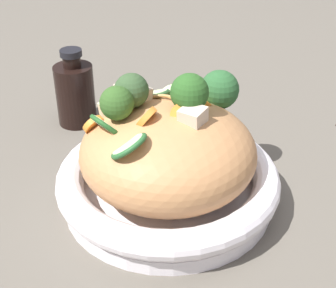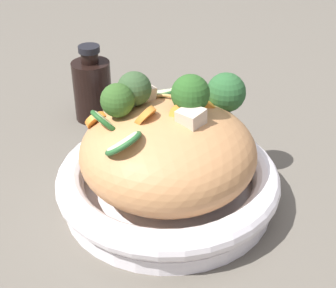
{
  "view_description": "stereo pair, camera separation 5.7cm",
  "coord_description": "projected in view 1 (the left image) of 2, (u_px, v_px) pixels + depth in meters",
  "views": [
    {
      "loc": [
        -0.02,
        -0.49,
        0.39
      ],
      "look_at": [
        0.0,
        0.0,
        0.08
      ],
      "focal_mm": 52.99,
      "sensor_mm": 36.0,
      "label": 1
    },
    {
      "loc": [
        0.04,
        -0.49,
        0.39
      ],
      "look_at": [
        0.0,
        0.0,
        0.08
      ],
      "focal_mm": 52.99,
      "sensor_mm": 36.0,
      "label": 2
    }
  ],
  "objects": [
    {
      "name": "zucchini_slices",
      "position": [
        136.0,
        117.0,
        0.56
      ],
      "size": [
        0.11,
        0.17,
        0.04
      ],
      "color": "beige",
      "rests_on": "serving_bowl"
    },
    {
      "name": "noodle_heap",
      "position": [
        168.0,
        152.0,
        0.58
      ],
      "size": [
        0.21,
        0.21,
        0.11
      ],
      "color": "#B77E4E",
      "rests_on": "serving_bowl"
    },
    {
      "name": "broccoli_florets",
      "position": [
        177.0,
        94.0,
        0.57
      ],
      "size": [
        0.18,
        0.12,
        0.08
      ],
      "color": "#92B372",
      "rests_on": "serving_bowl"
    },
    {
      "name": "carrot_coins",
      "position": [
        154.0,
        114.0,
        0.56
      ],
      "size": [
        0.16,
        0.09,
        0.05
      ],
      "color": "orange",
      "rests_on": "serving_bowl"
    },
    {
      "name": "chicken_chunks",
      "position": [
        140.0,
        105.0,
        0.57
      ],
      "size": [
        0.13,
        0.1,
        0.03
      ],
      "color": "beige",
      "rests_on": "serving_bowl"
    },
    {
      "name": "ground_plane",
      "position": [
        168.0,
        200.0,
        0.62
      ],
      "size": [
        3.0,
        3.0,
        0.0
      ],
      "primitive_type": "plane",
      "color": "#5A544A"
    },
    {
      "name": "serving_bowl",
      "position": [
        168.0,
        183.0,
        0.6
      ],
      "size": [
        0.27,
        0.27,
        0.05
      ],
      "color": "white",
      "rests_on": "ground_plane"
    },
    {
      "name": "soy_sauce_bottle",
      "position": [
        75.0,
        93.0,
        0.76
      ],
      "size": [
        0.06,
        0.06,
        0.12
      ],
      "color": "black",
      "rests_on": "ground_plane"
    }
  ]
}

